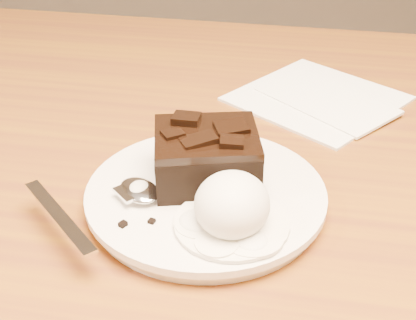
% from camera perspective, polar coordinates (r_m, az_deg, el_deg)
% --- Properties ---
extents(plate, '(0.20, 0.20, 0.02)m').
position_cam_1_polar(plate, '(0.50, -0.21, -3.68)').
color(plate, silver).
rests_on(plate, dining_table).
extents(brownie, '(0.10, 0.09, 0.04)m').
position_cam_1_polar(brownie, '(0.50, -0.14, 0.00)').
color(brownie, black).
rests_on(brownie, plate).
extents(ice_cream_scoop, '(0.06, 0.06, 0.05)m').
position_cam_1_polar(ice_cream_scoop, '(0.44, 2.36, -4.37)').
color(ice_cream_scoop, white).
rests_on(ice_cream_scoop, plate).
extents(melt_puddle, '(0.09, 0.09, 0.00)m').
position_cam_1_polar(melt_puddle, '(0.45, 2.31, -6.28)').
color(melt_puddle, white).
rests_on(melt_puddle, plate).
extents(spoon, '(0.14, 0.13, 0.01)m').
position_cam_1_polar(spoon, '(0.49, -6.72, -3.12)').
color(spoon, silver).
rests_on(spoon, plate).
extents(napkin, '(0.23, 0.23, 0.01)m').
position_cam_1_polar(napkin, '(0.69, 10.61, 6.03)').
color(napkin, white).
rests_on(napkin, dining_table).
extents(crumb_a, '(0.01, 0.01, 0.00)m').
position_cam_1_polar(crumb_a, '(0.46, -8.30, -6.22)').
color(crumb_a, black).
rests_on(crumb_a, plate).
extents(crumb_b, '(0.01, 0.01, 0.00)m').
position_cam_1_polar(crumb_b, '(0.46, -5.51, -5.97)').
color(crumb_b, black).
rests_on(crumb_b, plate).
extents(crumb_c, '(0.01, 0.01, 0.00)m').
position_cam_1_polar(crumb_c, '(0.45, 2.13, -6.60)').
color(crumb_c, black).
rests_on(crumb_c, plate).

